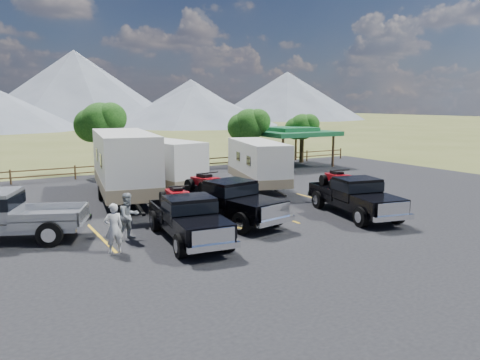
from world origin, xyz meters
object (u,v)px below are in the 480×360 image
rig_left (188,216)px  trailer_right (258,164)px  rig_center (227,199)px  rig_right (354,195)px  person_a (114,228)px  trailer_center (159,164)px  trailer_left (125,165)px  pavilion (290,132)px  person_b (129,216)px

rig_left → trailer_right: size_ratio=0.72×
rig_center → rig_right: size_ratio=1.03×
trailer_right → person_a: 13.77m
rig_left → rig_center: size_ratio=0.93×
trailer_center → person_a: size_ratio=4.96×
trailer_left → rig_left: bearing=-81.3°
rig_center → trailer_center: 8.38m
pavilion → person_b: (-18.10, -14.35, -1.84)m
trailer_left → person_b: (-2.10, -7.46, -0.99)m
rig_right → person_b: size_ratio=3.40×
rig_right → trailer_center: (-5.63, 10.38, 0.64)m
pavilion → trailer_left: bearing=-156.7°
trailer_left → rig_center: bearing=-59.7°
rig_right → rig_left: bearing=-169.7°
trailer_right → rig_right: bearing=-73.8°
rig_left → person_b: rig_left is taller
trailer_right → trailer_center: bearing=173.2°
rig_left → trailer_center: trailer_center is taller
pavilion → trailer_center: 14.52m
rig_center → person_a: 5.93m
pavilion → trailer_center: pavilion is taller
trailer_left → person_b: size_ratio=5.79×
rig_left → rig_right: bearing=5.6°
rig_left → trailer_left: (0.16, 8.61, 0.98)m
trailer_left → trailer_center: size_ratio=1.20×
pavilion → rig_center: bearing=-134.6°
trailer_right → person_b: size_ratio=4.53×
person_a → rig_left: bearing=-173.6°
pavilion → rig_right: (-7.83, -15.69, -1.80)m
rig_center → trailer_center: size_ratio=0.73×
pavilion → trailer_left: 17.44m
pavilion → rig_right: pavilion is taller
rig_left → pavilion: bearing=50.7°
pavilion → trailer_right: size_ratio=0.75×
trailer_left → person_a: (-3.04, -8.80, -1.02)m
trailer_right → person_b: trailer_right is taller
trailer_left → person_b: bearing=-95.9°
pavilion → rig_center: pavilion is taller
pavilion → trailer_center: (-13.46, -5.31, -1.16)m
trailer_center → trailer_right: size_ratio=1.07×
pavilion → rig_right: size_ratio=1.00×
rig_right → rig_center: bearing=171.9°
person_a → person_b: 1.64m
rig_left → trailer_left: bearing=95.8°
rig_right → trailer_right: size_ratio=0.75×
pavilion → rig_left: 22.47m
pavilion → trailer_center: size_ratio=0.71×
trailer_right → person_a: bearing=-128.4°
rig_center → trailer_left: bearing=100.0°
pavilion → trailer_right: pavilion is taller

